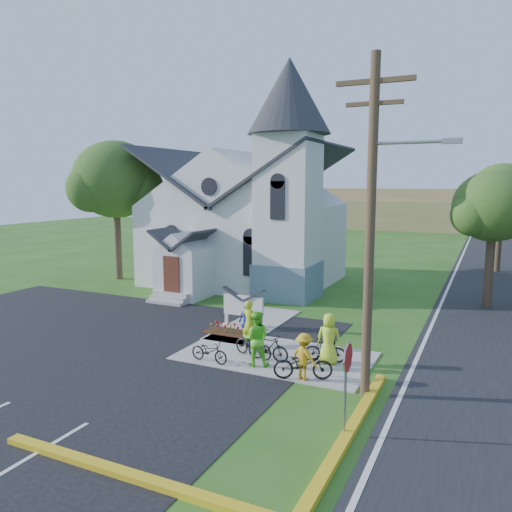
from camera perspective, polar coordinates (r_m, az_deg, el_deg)
The scene contains 22 objects.
ground at distance 19.12m, azimuth -2.57°, elevation -11.21°, with size 120.00×120.00×0.00m, color #275919.
parking_lot at distance 21.76m, azimuth -21.95°, elevation -9.35°, with size 20.00×16.00×0.02m, color black.
sidewalk at distance 18.93m, azimuth 2.25°, elevation -11.34°, with size 7.00×4.00×0.05m, color #A49F94.
church at distance 31.65m, azimuth -0.81°, elevation 6.25°, with size 12.35×12.00×13.00m.
church_sign at distance 22.08m, azimuth -1.45°, elevation -5.74°, with size 2.20×0.40×1.70m.
flower_bed at distance 21.57m, azimuth -2.53°, elevation -8.82°, with size 2.60×1.10×0.07m, color #341E0E.
utility_pole at distance 14.77m, azimuth 13.20°, elevation 4.26°, with size 3.45×0.28×10.00m.
stop_sign at distance 12.95m, azimuth 10.36°, elevation -12.69°, with size 0.11×0.76×2.48m.
tree_lot_corner at distance 34.29m, azimuth -15.76°, elevation 8.38°, with size 5.60×5.60×9.15m.
tree_road_near at distance 27.93m, azimuth 25.50°, elevation 5.09°, with size 4.00×4.00×7.05m.
tree_road_mid at distance 39.92m, azimuth 26.30°, elevation 6.60°, with size 4.40×4.40×7.80m.
distant_hills at distance 72.54m, azimuth 21.33°, elevation 4.43°, with size 61.00×10.00×5.60m.
cyclist_0 at distance 19.58m, azimuth -0.78°, elevation -7.74°, with size 0.68×0.44×1.85m, color #A7C617.
bike_0 at distance 18.20m, azimuth -5.36°, elevation -10.77°, with size 0.53×1.53×0.81m, color black.
cyclist_1 at distance 17.63m, azimuth 0.00°, elevation -9.40°, with size 0.95×0.74×1.95m, color #5DE02A.
bike_1 at distance 18.22m, azimuth 1.37°, elevation -10.45°, with size 0.45×1.60×0.96m, color black.
cyclist_2 at distance 19.78m, azimuth -0.94°, elevation -7.73°, with size 1.02×0.43×1.74m, color #2638C2.
bike_2 at distance 18.62m, azimuth -0.30°, elevation -10.11°, with size 0.60×1.73×0.91m, color black.
cyclist_3 at distance 16.58m, azimuth 5.53°, elevation -11.35°, with size 1.00×0.57×1.55m, color gold.
bike_3 at distance 18.29m, azimuth 7.92°, elevation -10.58°, with size 0.42×1.48×0.89m, color black.
cyclist_4 at distance 18.03m, azimuth 8.33°, elevation -9.31°, with size 0.89×0.58×1.82m, color #C0E72B.
bike_4 at distance 16.68m, azimuth 5.39°, elevation -12.20°, with size 0.67×1.93×1.01m, color black.
Camera 1 is at (8.47, -15.91, 6.40)m, focal length 35.00 mm.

